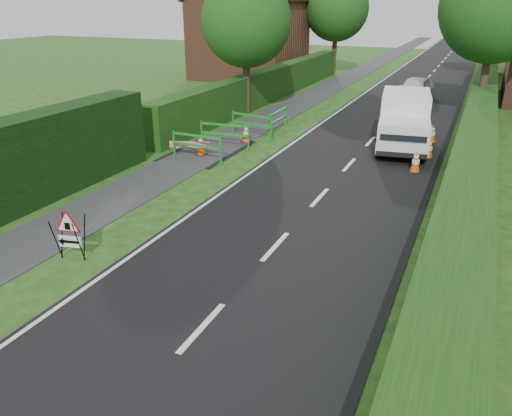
# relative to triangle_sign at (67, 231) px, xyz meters

# --- Properties ---
(ground) EXTENTS (120.00, 120.00, 0.00)m
(ground) POSITION_rel_triangle_sign_xyz_m (1.50, -2.02, -0.71)
(ground) COLOR #164012
(ground) RESTS_ON ground
(road_surface) EXTENTS (6.00, 90.00, 0.02)m
(road_surface) POSITION_rel_triangle_sign_xyz_m (4.00, 32.98, -0.71)
(road_surface) COLOR black
(road_surface) RESTS_ON ground
(footpath) EXTENTS (2.00, 90.00, 0.02)m
(footpath) POSITION_rel_triangle_sign_xyz_m (-1.50, 32.98, -0.71)
(footpath) COLOR #2D2D30
(footpath) RESTS_ON ground
(hedge_west_far) EXTENTS (1.00, 24.00, 1.80)m
(hedge_west_far) POSITION_rel_triangle_sign_xyz_m (-3.50, 19.98, -0.71)
(hedge_west_far) COLOR #14380F
(hedge_west_far) RESTS_ON ground
(hedge_east) EXTENTS (1.20, 50.00, 1.50)m
(hedge_east) POSITION_rel_triangle_sign_xyz_m (8.00, 13.98, -0.71)
(hedge_east) COLOR #14380F
(hedge_east) RESTS_ON ground
(house_west) EXTENTS (7.50, 7.40, 7.88)m
(house_west) POSITION_rel_triangle_sign_xyz_m (-8.50, 27.98, 2.18)
(house_west) COLOR brown
(house_west) RESTS_ON ground
(tree_nw) EXTENTS (4.40, 4.40, 6.70)m
(tree_nw) POSITION_rel_triangle_sign_xyz_m (-3.10, 15.98, 3.77)
(tree_nw) COLOR #2D2116
(tree_nw) RESTS_ON ground
(tree_ne) EXTENTS (5.20, 5.20, 7.79)m
(tree_ne) POSITION_rel_triangle_sign_xyz_m (7.90, 19.98, 4.46)
(tree_ne) COLOR #2D2116
(tree_ne) RESTS_ON ground
(tree_fw) EXTENTS (4.80, 4.80, 7.24)m
(tree_fw) POSITION_rel_triangle_sign_xyz_m (-3.10, 31.98, 4.11)
(tree_fw) COLOR #2D2116
(tree_fw) RESTS_ON ground
(tree_fe) EXTENTS (4.20, 4.20, 6.33)m
(tree_fe) POSITION_rel_triangle_sign_xyz_m (7.90, 35.98, 3.51)
(tree_fe) COLOR #2D2116
(tree_fe) RESTS_ON ground
(triangle_sign) EXTENTS (0.84, 0.84, 1.03)m
(triangle_sign) POSITION_rel_triangle_sign_xyz_m (0.00, 0.00, 0.00)
(triangle_sign) COLOR black
(triangle_sign) RESTS_ON ground
(works_van) EXTENTS (2.47, 4.83, 2.11)m
(works_van) POSITION_rel_triangle_sign_xyz_m (5.32, 12.51, 0.40)
(works_van) COLOR silver
(works_van) RESTS_ON ground
(traffic_cone_0) EXTENTS (0.38, 0.38, 0.79)m
(traffic_cone_0) POSITION_rel_triangle_sign_xyz_m (6.24, 9.63, -0.32)
(traffic_cone_0) COLOR black
(traffic_cone_0) RESTS_ON ground
(traffic_cone_1) EXTENTS (0.38, 0.38, 0.79)m
(traffic_cone_1) POSITION_rel_triangle_sign_xyz_m (6.45, 11.55, -0.32)
(traffic_cone_1) COLOR black
(traffic_cone_1) RESTS_ON ground
(traffic_cone_2) EXTENTS (0.38, 0.38, 0.79)m
(traffic_cone_2) POSITION_rel_triangle_sign_xyz_m (6.31, 13.85, -0.32)
(traffic_cone_2) COLOR black
(traffic_cone_2) RESTS_ON ground
(traffic_cone_3) EXTENTS (0.38, 0.38, 0.79)m
(traffic_cone_3) POSITION_rel_triangle_sign_xyz_m (-1.45, 8.40, -0.32)
(traffic_cone_3) COLOR black
(traffic_cone_3) RESTS_ON ground
(traffic_cone_4) EXTENTS (0.38, 0.38, 0.79)m
(traffic_cone_4) POSITION_rel_triangle_sign_xyz_m (-0.69, 10.80, -0.32)
(traffic_cone_4) COLOR black
(traffic_cone_4) RESTS_ON ground
(ped_barrier_0) EXTENTS (2.07, 0.42, 1.00)m
(ped_barrier_0) POSITION_rel_triangle_sign_xyz_m (-1.26, 7.78, -0.08)
(ped_barrier_0) COLOR #198A23
(ped_barrier_0) RESTS_ON ground
(ped_barrier_1) EXTENTS (2.08, 0.55, 1.00)m
(ped_barrier_1) POSITION_rel_triangle_sign_xyz_m (-1.12, 9.71, -0.08)
(ped_barrier_1) COLOR #198A23
(ped_barrier_1) RESTS_ON ground
(ped_barrier_2) EXTENTS (2.09, 0.73, 1.00)m
(ped_barrier_2) POSITION_rel_triangle_sign_xyz_m (-0.86, 11.70, -0.08)
(ped_barrier_2) COLOR #198A23
(ped_barrier_2) RESTS_ON ground
(ped_barrier_3) EXTENTS (0.35, 2.06, 1.00)m
(ped_barrier_3) POSITION_rel_triangle_sign_xyz_m (-0.10, 12.83, -0.08)
(ped_barrier_3) COLOR #198A23
(ped_barrier_3) RESTS_ON ground
(redwhite_plank) EXTENTS (1.42, 0.55, 0.25)m
(redwhite_plank) POSITION_rel_triangle_sign_xyz_m (-1.78, 8.11, -0.71)
(redwhite_plank) COLOR red
(redwhite_plank) RESTS_ON ground
(hatchback_car) EXTENTS (1.92, 4.08, 1.35)m
(hatchback_car) POSITION_rel_triangle_sign_xyz_m (4.33, 23.12, -0.04)
(hatchback_car) COLOR white
(hatchback_car) RESTS_ON ground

